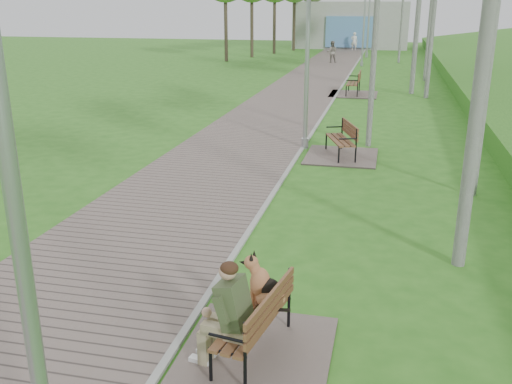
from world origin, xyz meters
TOP-DOWN VIEW (x-y plane):
  - walkway at (-1.75, 21.50)m, footprint 3.50×67.00m
  - kerb at (0.00, 21.50)m, footprint 0.10×67.00m
  - building_north at (-1.50, 50.97)m, footprint 10.00×5.20m
  - bench_main at (0.88, 2.29)m, footprint 1.73×1.92m
  - bench_second at (1.11, 11.59)m, footprint 1.86×2.07m
  - bench_third at (0.69, 22.59)m, footprint 2.07×2.29m
  - lamp_post_near at (0.16, -0.48)m, footprint 0.18×0.18m
  - lamp_post_second at (0.06, 12.31)m, footprint 0.20×0.20m
  - lamp_post_third at (0.41, 34.93)m, footprint 0.19×0.19m
  - lamp_post_far at (0.43, 41.27)m, footprint 0.23×0.23m
  - pedestrian_near at (-0.95, 47.56)m, footprint 0.57×0.38m
  - pedestrian_far at (-1.71, 36.43)m, footprint 0.80×0.68m

SIDE VIEW (x-z plane):
  - walkway at x=-1.75m, z-range 0.00..0.04m
  - kerb at x=0.00m, z-range 0.00..0.05m
  - bench_second at x=1.11m, z-range -0.36..0.78m
  - bench_third at x=0.69m, z-range -0.39..0.87m
  - bench_main at x=0.88m, z-range -0.33..1.17m
  - pedestrian_far at x=-1.71m, z-range 0.00..1.47m
  - pedestrian_near at x=-0.95m, z-range 0.00..1.54m
  - building_north at x=-1.50m, z-range -0.01..3.99m
  - lamp_post_near at x=0.16m, z-range -0.16..4.59m
  - lamp_post_third at x=0.41m, z-range -0.16..4.87m
  - lamp_post_second at x=0.06m, z-range -0.17..4.93m
  - lamp_post_far at x=0.43m, z-range -0.19..5.70m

